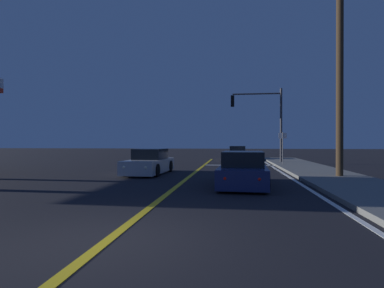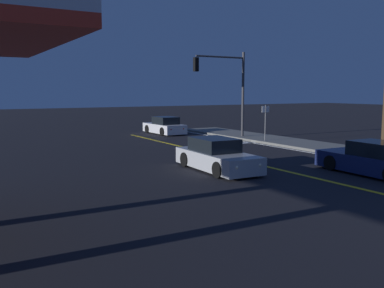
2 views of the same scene
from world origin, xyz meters
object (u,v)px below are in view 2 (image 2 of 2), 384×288
Objects in this scene: traffic_signal_near_right at (226,81)px; street_sign_corner at (265,118)px; car_far_approaching_navy at (375,160)px; car_lead_oncoming_white at (165,126)px; car_side_waiting_silver at (217,156)px.

traffic_signal_near_right reaches higher than street_sign_corner.
traffic_signal_near_right is 3.83m from street_sign_corner.
traffic_signal_near_right is at bearing 84.25° from car_far_approaching_navy.
car_lead_oncoming_white is 0.88× the size of car_far_approaching_navy.
street_sign_corner is (3.06, 10.34, 1.04)m from car_far_approaching_navy.
car_far_approaching_navy is 13.71m from traffic_signal_near_right.
car_lead_oncoming_white is at bearing 92.77° from car_far_approaching_navy.
car_side_waiting_silver is (-4.85, 4.03, -0.00)m from car_far_approaching_navy.
car_side_waiting_silver is 1.88× the size of street_sign_corner.
street_sign_corner reaches higher than car_far_approaching_navy.
traffic_signal_near_right is (1.95, 13.14, 3.40)m from car_far_approaching_navy.
car_far_approaching_navy is 10.83m from street_sign_corner.
street_sign_corner is (1.11, -2.80, -2.36)m from traffic_signal_near_right.
car_lead_oncoming_white is 0.92× the size of car_side_waiting_silver.
traffic_signal_near_right is at bearing 111.65° from street_sign_corner.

